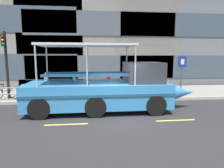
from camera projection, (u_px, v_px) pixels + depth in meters
The scene contains 13 objects.
ground_plane at pixel (120, 117), 9.20m from camera, with size 120.00×120.00×0.00m, color #2B2B2D.
sidewalk at pixel (109, 93), 14.69m from camera, with size 32.00×4.80×0.18m, color gray.
curb_edge at pixel (113, 100), 12.24m from camera, with size 32.00×0.18×0.18m, color #B2ADA3.
lane_centreline at pixel (123, 122), 8.46m from camera, with size 25.80×0.12×0.01m.
curb_guardrail at pixel (92, 90), 12.35m from camera, with size 11.26×0.09×0.79m.
traffic_light_pole at pixel (6, 58), 11.95m from camera, with size 0.24×0.46×4.16m.
parking_sign at pixel (182, 69), 13.43m from camera, with size 0.60×0.12×2.66m.
leaned_bicycle at pixel (6, 93), 12.22m from camera, with size 1.74×0.46×0.96m.
duck_tour_boat at pixel (108, 90), 10.22m from camera, with size 9.06×2.62×3.44m.
pedestrian_near_bow at pixel (146, 80), 13.37m from camera, with size 0.50×0.26×1.75m.
pedestrian_mid_left at pixel (109, 81), 13.54m from camera, with size 0.31×0.39×1.58m.
pedestrian_mid_right at pixel (75, 81), 13.35m from camera, with size 0.27×0.44×1.62m.
pedestrian_near_stern at pixel (47, 82), 12.81m from camera, with size 0.22×0.46×1.60m.
Camera 1 is at (-1.35, -8.78, 2.86)m, focal length 31.27 mm.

